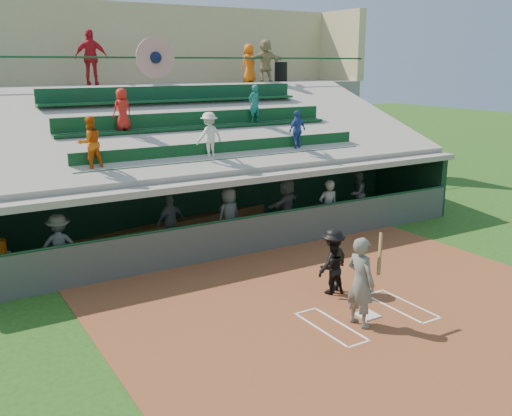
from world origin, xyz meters
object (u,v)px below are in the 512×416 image
home_plate (368,315)px  catcher (332,268)px  batter_at_plate (361,282)px  trash_bin (281,72)px

home_plate → catcher: (0.12, 1.43, 0.61)m
home_plate → batter_at_plate: batter_at_plate is taller
batter_at_plate → catcher: size_ratio=1.56×
home_plate → catcher: catcher is taller
trash_bin → batter_at_plate: bearing=-117.1°
trash_bin → home_plate: bearing=-115.9°
batter_at_plate → trash_bin: trash_bin is taller
home_plate → trash_bin: trash_bin is taller
batter_at_plate → trash_bin: (6.98, 13.64, 4.03)m
home_plate → trash_bin: (6.52, 13.40, 4.99)m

